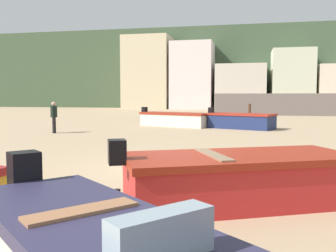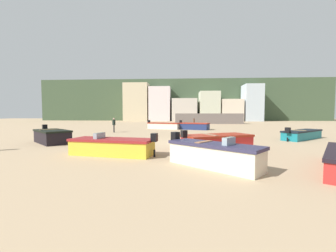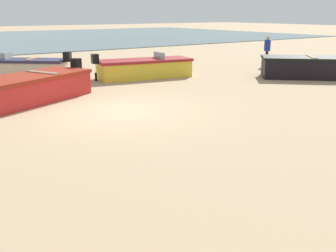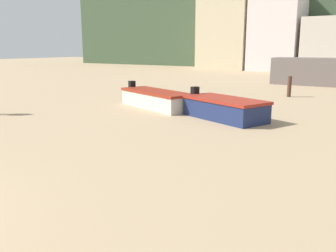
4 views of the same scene
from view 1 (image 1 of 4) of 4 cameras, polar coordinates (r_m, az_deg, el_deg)
name	(u,v)px [view 1 (image 1 of 4)]	position (r m, az deg, el deg)	size (l,w,h in m)	color
ground_plane	(177,169)	(9.93, 1.34, -6.49)	(160.00, 160.00, 0.00)	tan
headland_hill	(240,73)	(75.73, 10.86, 7.89)	(90.00, 32.00, 12.91)	#3B4E35
harbor_pier	(286,104)	(39.75, 17.43, 3.15)	(14.09, 2.40, 2.18)	#685D58
townhouse_far_left	(148,73)	(58.43, -3.09, 8.05)	(7.02, 5.39, 11.00)	beige
townhouse_left	(193,76)	(57.66, 3.81, 7.54)	(6.11, 6.78, 9.88)	silver
townhouse_centre	(241,87)	(56.93, 10.96, 5.80)	(7.14, 6.66, 6.49)	beige
townhouse_centre_right	(292,80)	(57.03, 18.27, 6.66)	(5.69, 6.18, 8.49)	beige
boat_red_2	(239,179)	(6.81, 10.65, -7.84)	(4.38, 3.27, 1.20)	red
boat_cream_3	(175,119)	(23.84, 1.06, 1.02)	(4.87, 3.11, 1.19)	beige
boat_navy_5	(241,121)	(22.52, 11.06, 0.78)	(4.12, 2.98, 1.22)	navy
mooring_post_near_water	(249,112)	(31.20, 12.23, 2.12)	(0.24, 0.24, 1.29)	#4C2F22
beach_walker_foreground	(54,115)	(20.25, -16.91, 1.66)	(0.42, 0.53, 1.62)	black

